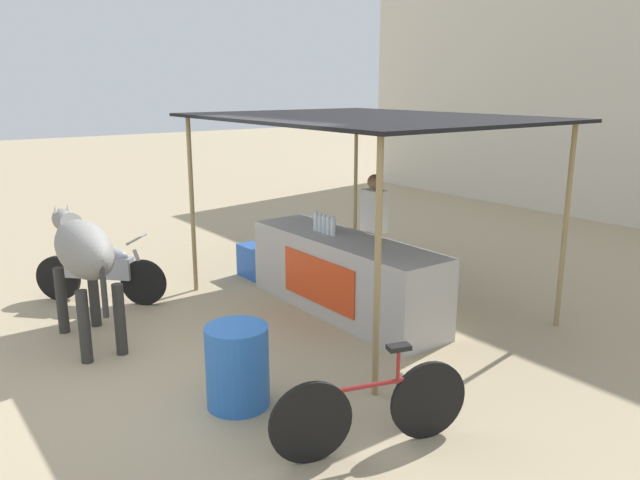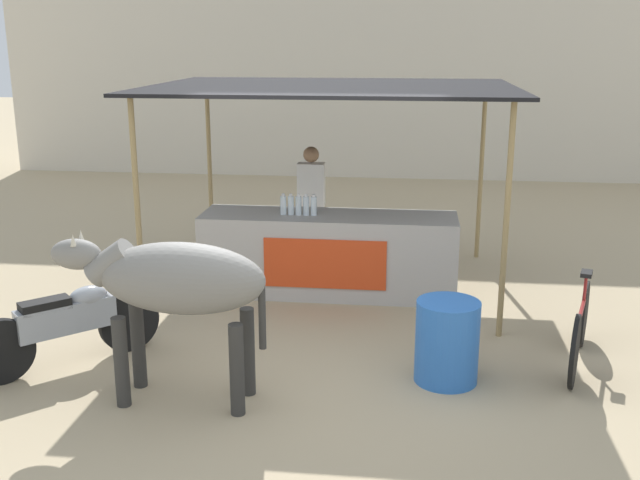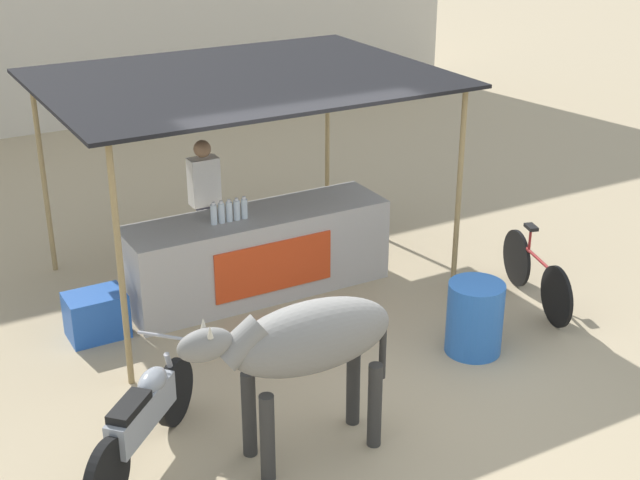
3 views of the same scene
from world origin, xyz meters
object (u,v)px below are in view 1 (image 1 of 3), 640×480
stall_counter (344,275)px  bicycle_leaning (372,409)px  water_barrel (237,366)px  motorcycle_parked (101,271)px  cooler_box (259,261)px  cow (83,252)px  vendor_behind_counter (374,233)px

stall_counter → bicycle_leaning: stall_counter is taller
water_barrel → motorcycle_parked: size_ratio=0.56×
stall_counter → motorcycle_parked: 3.18m
cooler_box → cow: (0.95, -2.78, 0.79)m
stall_counter → bicycle_leaning: bearing=-34.5°
vendor_behind_counter → cooler_box: size_ratio=2.75×
vendor_behind_counter → cow: bearing=-100.1°
stall_counter → vendor_behind_counter: vendor_behind_counter is taller
cow → bicycle_leaning: size_ratio=1.14×
cow → motorcycle_parked: size_ratio=1.36×
cooler_box → bicycle_leaning: (4.45, -1.65, 0.11)m
vendor_behind_counter → water_barrel: vendor_behind_counter is taller
cooler_box → motorcycle_parked: size_ratio=0.45×
cow → bicycle_leaning: 3.74m
stall_counter → bicycle_leaning: size_ratio=1.87×
vendor_behind_counter → cow: vendor_behind_counter is taller
stall_counter → bicycle_leaning: 3.09m
stall_counter → cooler_box: (-1.90, -0.10, -0.24)m
motorcycle_parked → bicycle_leaning: (4.70, 0.60, -0.08)m
vendor_behind_counter → bicycle_leaning: 3.83m
motorcycle_parked → bicycle_leaning: motorcycle_parked is taller
water_barrel → cow: (-2.26, -0.63, 0.66)m
stall_counter → vendor_behind_counter: bearing=112.1°
cooler_box → motorcycle_parked: 2.27m
cow → motorcycle_parked: bearing=156.1°
stall_counter → cow: cow is taller
water_barrel → motorcycle_parked: bearing=-178.4°
vendor_behind_counter → bicycle_leaning: (2.85, -2.50, -0.50)m
cow → bicycle_leaning: (3.50, 1.13, -0.68)m
vendor_behind_counter → cooler_box: vendor_behind_counter is taller
vendor_behind_counter → water_barrel: bearing=-61.8°
motorcycle_parked → bicycle_leaning: size_ratio=0.84×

